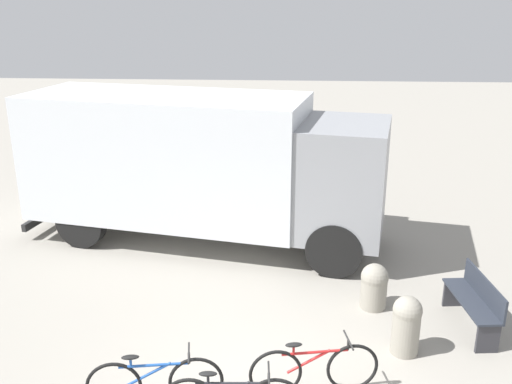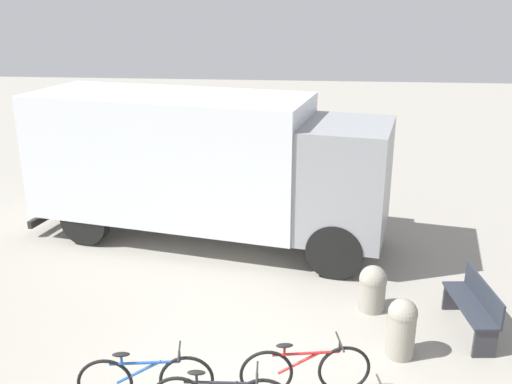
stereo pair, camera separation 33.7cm
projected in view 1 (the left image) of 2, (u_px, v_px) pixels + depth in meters
delivery_truck at (199, 162)px, 11.71m from camera, size 7.70×3.59×3.08m
park_bench at (475, 301)px, 8.84m from camera, size 0.55×1.47×0.86m
bicycle_near at (155, 382)px, 7.12m from camera, size 1.70×0.45×0.79m
bicycle_far at (314, 369)px, 7.38m from camera, size 1.69×0.48×0.79m
bollard_near_bench at (406, 323)px, 8.21m from camera, size 0.42×0.42×0.91m
bollard_far_bench at (374, 285)px, 9.45m from camera, size 0.45×0.45×0.78m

